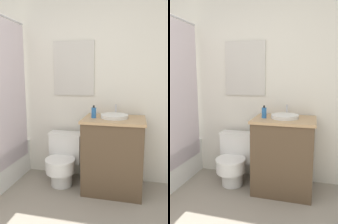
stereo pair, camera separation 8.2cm
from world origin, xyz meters
The scene contains 5 objects.
wall_back centered at (0.00, 2.12, 1.25)m, with size 3.19×0.07×2.50m.
toilet centered at (0.12, 1.84, 0.31)m, with size 0.42×0.51×0.61m.
vanity centered at (0.74, 1.81, 0.43)m, with size 0.69×0.54×0.86m.
sink centered at (0.74, 1.83, 0.88)m, with size 0.31×0.35×0.13m.
soap_bottle centered at (0.52, 1.78, 0.92)m, with size 0.05×0.05×0.14m.
Camera 1 is at (0.97, -0.61, 1.33)m, focal length 35.00 mm.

